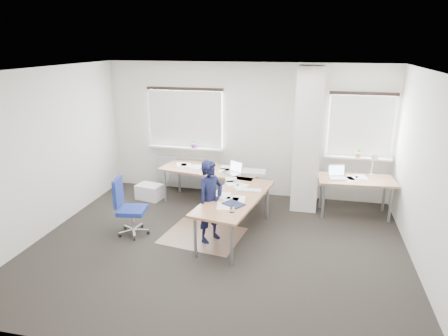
% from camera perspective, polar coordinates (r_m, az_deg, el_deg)
% --- Properties ---
extents(ground, '(6.00, 6.00, 0.00)m').
position_cam_1_polar(ground, '(6.63, -0.91, -11.12)').
color(ground, black).
rests_on(ground, ground).
extents(room_shell, '(6.04, 5.04, 2.82)m').
position_cam_1_polar(room_shell, '(6.39, 1.58, 4.56)').
color(room_shell, beige).
rests_on(room_shell, ground).
extents(floor_mat, '(1.43, 1.27, 0.01)m').
position_cam_1_polar(floor_mat, '(6.97, -3.06, -9.61)').
color(floor_mat, brown).
rests_on(floor_mat, ground).
extents(white_crate, '(0.58, 0.47, 0.31)m').
position_cam_1_polar(white_crate, '(8.60, -10.57, -3.36)').
color(white_crate, white).
rests_on(white_crate, ground).
extents(desk_main, '(2.40, 2.98, 0.96)m').
position_cam_1_polar(desk_main, '(7.35, 0.03, -2.23)').
color(desk_main, '#8C5C3C').
rests_on(desk_main, ground).
extents(desk_side, '(1.45, 0.80, 1.22)m').
position_cam_1_polar(desk_side, '(7.91, 18.34, -1.77)').
color(desk_side, '#8C5C3C').
rests_on(desk_side, ground).
extents(task_chair, '(0.56, 0.55, 1.01)m').
position_cam_1_polar(task_chair, '(7.09, -13.18, -7.10)').
color(task_chair, navy).
rests_on(task_chair, ground).
extents(person, '(0.55, 0.61, 1.39)m').
position_cam_1_polar(person, '(6.55, -1.94, -4.80)').
color(person, black).
rests_on(person, ground).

